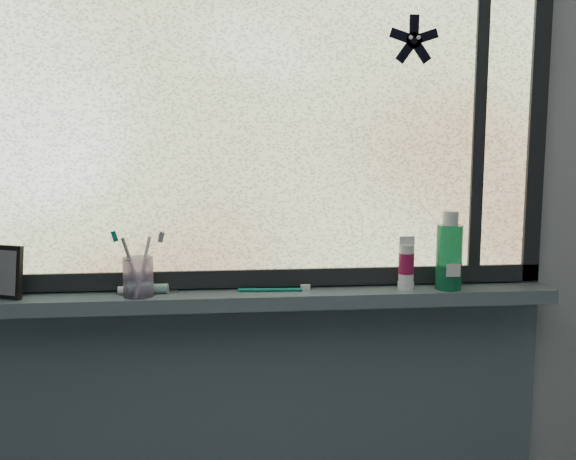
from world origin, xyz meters
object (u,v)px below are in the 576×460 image
(vanity_mirror, at_px, (3,272))
(cream_tube, at_px, (406,261))
(toothbrush_cup, at_px, (138,277))
(mouthwash_bottle, at_px, (449,250))

(vanity_mirror, xyz_separation_m, cream_tube, (1.11, -0.01, 0.01))
(toothbrush_cup, xyz_separation_m, cream_tube, (0.75, 0.01, 0.03))
(toothbrush_cup, xyz_separation_m, mouthwash_bottle, (0.87, -0.00, 0.06))
(mouthwash_bottle, xyz_separation_m, cream_tube, (-0.12, 0.01, -0.03))
(mouthwash_bottle, relative_size, cream_tube, 1.70)
(vanity_mirror, distance_m, mouthwash_bottle, 1.23)
(vanity_mirror, xyz_separation_m, toothbrush_cup, (0.36, -0.02, -0.02))
(vanity_mirror, distance_m, toothbrush_cup, 0.36)
(toothbrush_cup, bearing_deg, mouthwash_bottle, -0.10)
(vanity_mirror, relative_size, cream_tube, 1.32)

